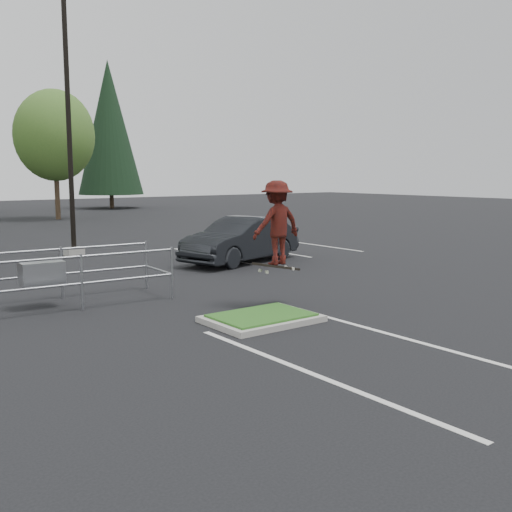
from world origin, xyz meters
TOP-DOWN VIEW (x-y plane):
  - ground at (0.00, 0.00)m, footprint 120.00×120.00m
  - grass_median at (0.00, 0.00)m, footprint 2.20×1.60m
  - stall_lines at (-1.35, 6.02)m, footprint 22.62×17.60m
  - light_pole at (0.50, 12.00)m, footprint 0.70×0.60m
  - decid_c at (5.99, 29.83)m, footprint 5.12×5.12m
  - conif_c at (14.00, 39.50)m, footprint 5.50×5.50m
  - cart_corral at (-3.00, 4.03)m, footprint 4.55×1.86m
  - skateboarder at (1.20, 1.00)m, footprint 1.26×0.72m
  - car_r_charc at (4.50, 7.00)m, footprint 4.95×2.83m

SIDE VIEW (x-z plane):
  - ground at x=0.00m, z-range 0.00..0.00m
  - stall_lines at x=-1.35m, z-range 0.00..0.01m
  - grass_median at x=0.00m, z-range 0.00..0.16m
  - car_r_charc at x=4.50m, z-range 0.00..1.54m
  - cart_corral at x=-3.00m, z-range 0.16..1.43m
  - skateboarder at x=1.20m, z-range 0.85..2.95m
  - light_pole at x=0.50m, z-range -0.50..9.62m
  - decid_c at x=5.99m, z-range 1.06..9.45m
  - conif_c at x=14.00m, z-range 0.60..13.10m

